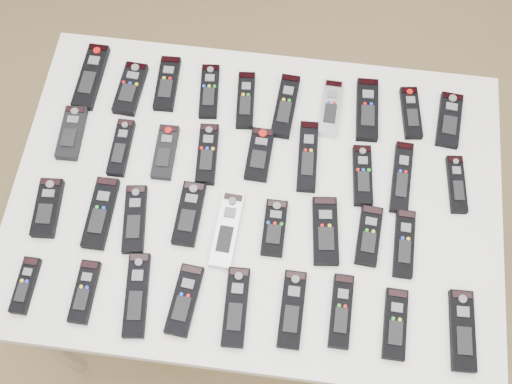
# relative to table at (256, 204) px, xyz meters

# --- Properties ---
(ground) EXTENTS (4.00, 4.00, 0.00)m
(ground) POSITION_rel_table_xyz_m (-0.07, 0.04, -0.72)
(ground) COLOR #987B4D
(ground) RESTS_ON ground
(table) EXTENTS (1.25, 0.88, 0.78)m
(table) POSITION_rel_table_xyz_m (0.00, 0.00, 0.00)
(table) COLOR white
(table) RESTS_ON ground
(remote_0) EXTENTS (0.06, 0.21, 0.02)m
(remote_0) POSITION_rel_table_xyz_m (-0.50, 0.29, 0.07)
(remote_0) COLOR black
(remote_0) RESTS_ON table
(remote_1) EXTENTS (0.07, 0.16, 0.02)m
(remote_1) POSITION_rel_table_xyz_m (-0.38, 0.27, 0.07)
(remote_1) COLOR black
(remote_1) RESTS_ON table
(remote_2) EXTENTS (0.06, 0.17, 0.02)m
(remote_2) POSITION_rel_table_xyz_m (-0.29, 0.30, 0.07)
(remote_2) COLOR black
(remote_2) RESTS_ON table
(remote_3) EXTENTS (0.07, 0.17, 0.02)m
(remote_3) POSITION_rel_table_xyz_m (-0.17, 0.29, 0.07)
(remote_3) COLOR black
(remote_3) RESTS_ON table
(remote_4) EXTENTS (0.06, 0.17, 0.02)m
(remote_4) POSITION_rel_table_xyz_m (-0.06, 0.27, 0.07)
(remote_4) COLOR black
(remote_4) RESTS_ON table
(remote_5) EXTENTS (0.06, 0.19, 0.02)m
(remote_5) POSITION_rel_table_xyz_m (0.05, 0.27, 0.07)
(remote_5) COLOR black
(remote_5) RESTS_ON table
(remote_6) EXTENTS (0.06, 0.17, 0.02)m
(remote_6) POSITION_rel_table_xyz_m (0.17, 0.28, 0.07)
(remote_6) COLOR #B7B7BC
(remote_6) RESTS_ON table
(remote_7) EXTENTS (0.07, 0.19, 0.02)m
(remote_7) POSITION_rel_table_xyz_m (0.27, 0.28, 0.07)
(remote_7) COLOR black
(remote_7) RESTS_ON table
(remote_8) EXTENTS (0.07, 0.16, 0.02)m
(remote_8) POSITION_rel_table_xyz_m (0.39, 0.29, 0.07)
(remote_8) COLOR black
(remote_8) RESTS_ON table
(remote_9) EXTENTS (0.07, 0.17, 0.02)m
(remote_9) POSITION_rel_table_xyz_m (0.49, 0.28, 0.07)
(remote_9) COLOR black
(remote_9) RESTS_ON table
(remote_10) EXTENTS (0.06, 0.16, 0.02)m
(remote_10) POSITION_rel_table_xyz_m (-0.51, 0.11, 0.07)
(remote_10) COLOR black
(remote_10) RESTS_ON table
(remote_11) EXTENTS (0.05, 0.16, 0.02)m
(remote_11) POSITION_rel_table_xyz_m (-0.37, 0.09, 0.07)
(remote_11) COLOR black
(remote_11) RESTS_ON table
(remote_12) EXTENTS (0.06, 0.16, 0.02)m
(remote_12) POSITION_rel_table_xyz_m (-0.25, 0.09, 0.07)
(remote_12) COLOR black
(remote_12) RESTS_ON table
(remote_13) EXTENTS (0.06, 0.17, 0.02)m
(remote_13) POSITION_rel_table_xyz_m (-0.14, 0.10, 0.07)
(remote_13) COLOR black
(remote_13) RESTS_ON table
(remote_14) EXTENTS (0.06, 0.15, 0.02)m
(remote_14) POSITION_rel_table_xyz_m (-0.01, 0.11, 0.07)
(remote_14) COLOR black
(remote_14) RESTS_ON table
(remote_15) EXTENTS (0.06, 0.20, 0.02)m
(remote_15) POSITION_rel_table_xyz_m (0.12, 0.12, 0.07)
(remote_15) COLOR black
(remote_15) RESTS_ON table
(remote_16) EXTENTS (0.06, 0.17, 0.02)m
(remote_16) POSITION_rel_table_xyz_m (0.27, 0.08, 0.07)
(remote_16) COLOR black
(remote_16) RESTS_ON table
(remote_17) EXTENTS (0.05, 0.20, 0.02)m
(remote_17) POSITION_rel_table_xyz_m (0.37, 0.09, 0.07)
(remote_17) COLOR black
(remote_17) RESTS_ON table
(remote_18) EXTENTS (0.06, 0.16, 0.02)m
(remote_18) POSITION_rel_table_xyz_m (0.51, 0.09, 0.07)
(remote_18) COLOR black
(remote_18) RESTS_ON table
(remote_19) EXTENTS (0.07, 0.16, 0.02)m
(remote_19) POSITION_rel_table_xyz_m (-0.52, -0.11, 0.07)
(remote_19) COLOR black
(remote_19) RESTS_ON table
(remote_20) EXTENTS (0.06, 0.19, 0.02)m
(remote_20) POSITION_rel_table_xyz_m (-0.38, -0.10, 0.07)
(remote_20) COLOR black
(remote_20) RESTS_ON table
(remote_21) EXTENTS (0.08, 0.18, 0.02)m
(remote_21) POSITION_rel_table_xyz_m (-0.29, -0.11, 0.07)
(remote_21) COLOR black
(remote_21) RESTS_ON table
(remote_22) EXTENTS (0.06, 0.17, 0.02)m
(remote_22) POSITION_rel_table_xyz_m (-0.16, -0.08, 0.07)
(remote_22) COLOR black
(remote_22) RESTS_ON table
(remote_23) EXTENTS (0.06, 0.20, 0.02)m
(remote_23) POSITION_rel_table_xyz_m (-0.06, -0.11, 0.07)
(remote_23) COLOR #B7B7BC
(remote_23) RESTS_ON table
(remote_24) EXTENTS (0.06, 0.15, 0.02)m
(remote_24) POSITION_rel_table_xyz_m (0.06, -0.09, 0.07)
(remote_24) COLOR black
(remote_24) RESTS_ON table
(remote_25) EXTENTS (0.08, 0.18, 0.02)m
(remote_25) POSITION_rel_table_xyz_m (0.18, -0.08, 0.07)
(remote_25) COLOR black
(remote_25) RESTS_ON table
(remote_26) EXTENTS (0.06, 0.16, 0.02)m
(remote_26) POSITION_rel_table_xyz_m (0.29, -0.08, 0.07)
(remote_26) COLOR black
(remote_26) RESTS_ON table
(remote_27) EXTENTS (0.05, 0.17, 0.02)m
(remote_27) POSITION_rel_table_xyz_m (0.38, -0.09, 0.07)
(remote_27) COLOR black
(remote_27) RESTS_ON table
(remote_28) EXTENTS (0.04, 0.14, 0.02)m
(remote_28) POSITION_rel_table_xyz_m (-0.52, -0.31, 0.07)
(remote_28) COLOR black
(remote_28) RESTS_ON table
(remote_29) EXTENTS (0.05, 0.15, 0.02)m
(remote_29) POSITION_rel_table_xyz_m (-0.37, -0.31, 0.07)
(remote_29) COLOR black
(remote_29) RESTS_ON table
(remote_30) EXTENTS (0.07, 0.21, 0.02)m
(remote_30) POSITION_rel_table_xyz_m (-0.25, -0.30, 0.07)
(remote_30) COLOR black
(remote_30) RESTS_ON table
(remote_31) EXTENTS (0.07, 0.17, 0.02)m
(remote_31) POSITION_rel_table_xyz_m (-0.13, -0.30, 0.07)
(remote_31) COLOR black
(remote_31) RESTS_ON table
(remote_32) EXTENTS (0.06, 0.19, 0.02)m
(remote_32) POSITION_rel_table_xyz_m (-0.01, -0.30, 0.07)
(remote_32) COLOR black
(remote_32) RESTS_ON table
(remote_33) EXTENTS (0.05, 0.18, 0.02)m
(remote_33) POSITION_rel_table_xyz_m (0.12, -0.29, 0.07)
(remote_33) COLOR black
(remote_33) RESTS_ON table
(remote_34) EXTENTS (0.05, 0.17, 0.02)m
(remote_34) POSITION_rel_table_xyz_m (0.24, -0.28, 0.07)
(remote_34) COLOR black
(remote_34) RESTS_ON table
(remote_35) EXTENTS (0.05, 0.17, 0.02)m
(remote_35) POSITION_rel_table_xyz_m (0.36, -0.29, 0.07)
(remote_35) COLOR black
(remote_35) RESTS_ON table
(remote_36) EXTENTS (0.06, 0.19, 0.02)m
(remote_36) POSITION_rel_table_xyz_m (0.52, -0.29, 0.07)
(remote_36) COLOR black
(remote_36) RESTS_ON table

